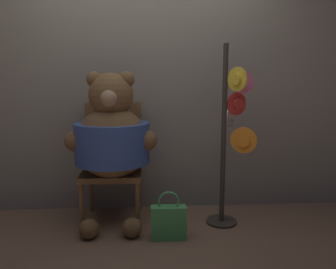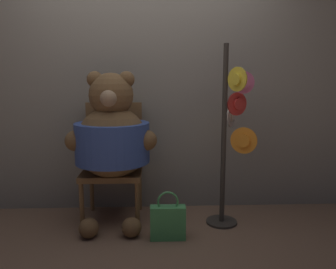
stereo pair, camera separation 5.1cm
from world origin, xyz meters
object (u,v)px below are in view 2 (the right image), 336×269
(hat_display_rack, at_px, (231,134))
(handbag_on_ground, at_px, (168,222))
(teddy_bear, at_px, (112,138))
(chair, at_px, (113,158))

(hat_display_rack, xyz_separation_m, handbag_on_ground, (-0.57, -0.30, -0.67))
(teddy_bear, relative_size, hat_display_rack, 0.86)
(handbag_on_ground, bearing_deg, teddy_bear, 145.38)
(teddy_bear, height_order, hat_display_rack, hat_display_rack)
(hat_display_rack, height_order, handbag_on_ground, hat_display_rack)
(chair, height_order, handbag_on_ground, chair)
(teddy_bear, bearing_deg, chair, 95.99)
(teddy_bear, bearing_deg, handbag_on_ground, -34.62)
(handbag_on_ground, bearing_deg, hat_display_rack, 27.43)
(chair, xyz_separation_m, teddy_bear, (0.02, -0.18, 0.23))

